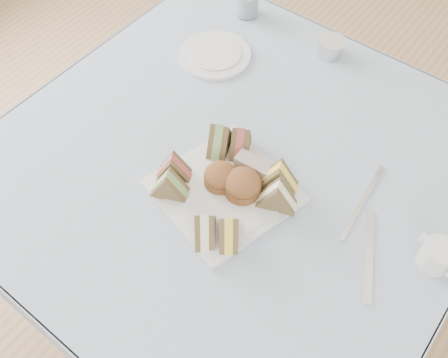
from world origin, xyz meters
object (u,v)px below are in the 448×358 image
Objects in this scene: water_glass at (248,1)px; table at (234,240)px; serving_plate at (224,191)px; creamer_jug at (437,256)px.

table is at bearing -56.45° from water_glass.
water_glass is at bearing 123.55° from table.
serving_plate is 2.85× the size of water_glass.
water_glass is (-0.31, 0.51, 0.04)m from serving_plate.
serving_plate is (0.03, -0.09, 0.38)m from table.
creamer_jug is at bearing 30.32° from serving_plate.
table is 3.55× the size of serving_plate.
table is 0.39m from serving_plate.
water_glass is at bearing 136.05° from serving_plate.
creamer_jug is (0.73, -0.39, -0.02)m from water_glass.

